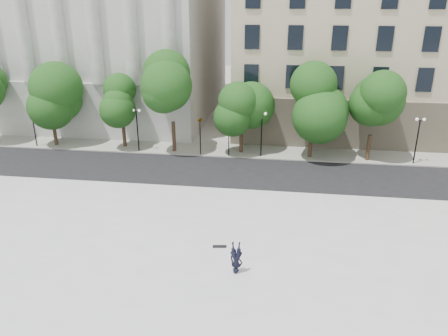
{
  "coord_description": "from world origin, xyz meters",
  "views": [
    {
      "loc": [
        7.11,
        -16.47,
        14.3
      ],
      "look_at": [
        3.51,
        10.0,
        3.74
      ],
      "focal_mm": 35.0,
      "sensor_mm": 36.0,
      "label": 1
    }
  ],
  "objects": [
    {
      "name": "traffic_light_west",
      "position": [
        -0.44,
        22.3,
        3.69
      ],
      "size": [
        0.9,
        1.74,
        4.19
      ],
      "color": "black",
      "rests_on": "ground"
    },
    {
      "name": "ground",
      "position": [
        0.0,
        0.0,
        0.0
      ],
      "size": [
        160.0,
        160.0,
        0.0
      ],
      "primitive_type": "plane",
      "color": "beige",
      "rests_on": "ground"
    },
    {
      "name": "building_east",
      "position": [
        20.0,
        38.91,
        11.14
      ],
      "size": [
        36.0,
        26.15,
        23.0
      ],
      "color": "beige",
      "rests_on": "ground"
    },
    {
      "name": "street",
      "position": [
        0.0,
        18.0,
        0.01
      ],
      "size": [
        60.0,
        8.0,
        0.02
      ],
      "primitive_type": "cube",
      "color": "black",
      "rests_on": "ground"
    },
    {
      "name": "lamp_posts",
      "position": [
        0.1,
        22.6,
        3.01
      ],
      "size": [
        37.45,
        0.28,
        4.43
      ],
      "color": "black",
      "rests_on": "ground"
    },
    {
      "name": "street_trees",
      "position": [
        -0.8,
        23.18,
        5.06
      ],
      "size": [
        41.29,
        4.74,
        7.86
      ],
      "color": "#382619",
      "rests_on": "ground"
    },
    {
      "name": "traffic_light_east",
      "position": [
        2.29,
        22.3,
        3.65
      ],
      "size": [
        0.5,
        1.67,
        4.16
      ],
      "color": "black",
      "rests_on": "ground"
    },
    {
      "name": "plaza",
      "position": [
        0.0,
        3.0,
        0.23
      ],
      "size": [
        44.0,
        22.0,
        0.45
      ],
      "primitive_type": "cube",
      "color": "white",
      "rests_on": "ground"
    },
    {
      "name": "building_west",
      "position": [
        -17.0,
        38.57,
        12.89
      ],
      "size": [
        31.5,
        27.65,
        25.6
      ],
      "color": "silver",
      "rests_on": "ground"
    },
    {
      "name": "far_sidewalk",
      "position": [
        0.0,
        24.0,
        0.06
      ],
      "size": [
        60.0,
        4.0,
        0.12
      ],
      "primitive_type": "cube",
      "color": "#ADAAA0",
      "rests_on": "ground"
    },
    {
      "name": "person_lying",
      "position": [
        5.1,
        3.18,
        0.7
      ],
      "size": [
        0.72,
        1.87,
        0.5
      ],
      "primitive_type": "imported",
      "rotation": [
        -1.54,
        0.0,
        -0.03
      ],
      "color": "black",
      "rests_on": "plaza"
    },
    {
      "name": "skateboard",
      "position": [
        3.84,
        5.57,
        0.49
      ],
      "size": [
        0.84,
        0.33,
        0.08
      ],
      "primitive_type": "cube",
      "rotation": [
        0.0,
        0.0,
        0.15
      ],
      "color": "black",
      "rests_on": "plaza"
    }
  ]
}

